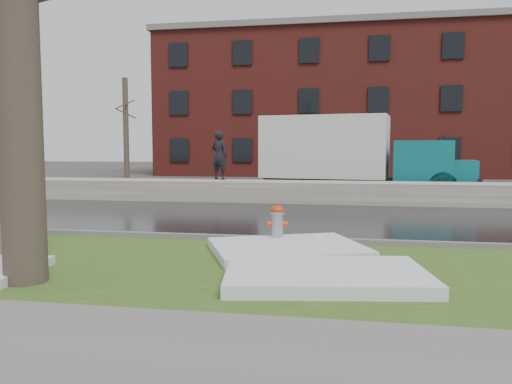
# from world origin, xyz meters

# --- Properties ---
(ground) EXTENTS (120.00, 120.00, 0.00)m
(ground) POSITION_xyz_m (0.00, 0.00, 0.00)
(ground) COLOR #47423D
(ground) RESTS_ON ground
(verge) EXTENTS (60.00, 4.50, 0.04)m
(verge) POSITION_xyz_m (0.00, -1.25, 0.02)
(verge) COLOR #264818
(verge) RESTS_ON ground
(sidewalk) EXTENTS (60.00, 3.00, 0.05)m
(sidewalk) POSITION_xyz_m (0.00, -5.00, 0.03)
(sidewalk) COLOR slate
(sidewalk) RESTS_ON ground
(road) EXTENTS (60.00, 7.00, 0.03)m
(road) POSITION_xyz_m (0.00, 4.50, 0.01)
(road) COLOR black
(road) RESTS_ON ground
(parking_lot) EXTENTS (60.00, 9.00, 0.03)m
(parking_lot) POSITION_xyz_m (0.00, 13.00, 0.01)
(parking_lot) COLOR slate
(parking_lot) RESTS_ON ground
(curb) EXTENTS (60.00, 0.15, 0.14)m
(curb) POSITION_xyz_m (0.00, 1.00, 0.07)
(curb) COLOR slate
(curb) RESTS_ON ground
(snowbank) EXTENTS (60.00, 1.60, 0.75)m
(snowbank) POSITION_xyz_m (0.00, 8.70, 0.38)
(snowbank) COLOR #BAB6AA
(snowbank) RESTS_ON ground
(brick_building) EXTENTS (26.00, 12.00, 10.00)m
(brick_building) POSITION_xyz_m (2.00, 30.00, 5.00)
(brick_building) COLOR maroon
(brick_building) RESTS_ON ground
(bg_tree_left) EXTENTS (1.40, 1.62, 6.50)m
(bg_tree_left) POSITION_xyz_m (-12.00, 22.00, 3.33)
(bg_tree_left) COLOR brown
(bg_tree_left) RESTS_ON ground
(bg_tree_center) EXTENTS (1.40, 1.62, 6.50)m
(bg_tree_center) POSITION_xyz_m (-6.00, 26.00, 3.33)
(bg_tree_center) COLOR brown
(bg_tree_center) RESTS_ON ground
(fire_hydrant) EXTENTS (0.41, 0.37, 0.81)m
(fire_hydrant) POSITION_xyz_m (0.88, 0.61, 0.47)
(fire_hydrant) COLOR #94969B
(fire_hydrant) RESTS_ON verge
(tree) EXTENTS (1.42, 1.61, 7.41)m
(tree) POSITION_xyz_m (-2.25, -2.66, 3.77)
(tree) COLOR brown
(tree) RESTS_ON verge
(box_truck) EXTENTS (9.89, 3.42, 3.26)m
(box_truck) POSITION_xyz_m (2.36, 12.01, 1.72)
(box_truck) COLOR black
(box_truck) RESTS_ON ground
(worker) EXTENTS (0.76, 0.62, 1.81)m
(worker) POSITION_xyz_m (-2.48, 9.30, 1.66)
(worker) COLOR black
(worker) RESTS_ON snowbank
(snow_patch_near) EXTENTS (3.18, 2.86, 0.16)m
(snow_patch_near) POSITION_xyz_m (1.15, -0.10, 0.12)
(snow_patch_near) COLOR silver
(snow_patch_near) RESTS_ON verge
(snow_patch_side) EXTENTS (3.04, 2.20, 0.18)m
(snow_patch_side) POSITION_xyz_m (1.91, -1.92, 0.13)
(snow_patch_side) COLOR silver
(snow_patch_side) RESTS_ON verge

